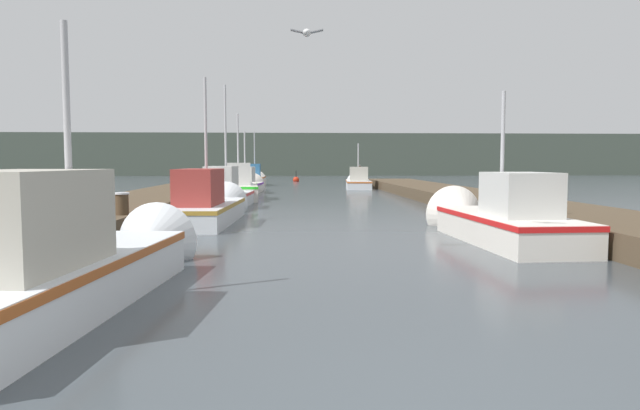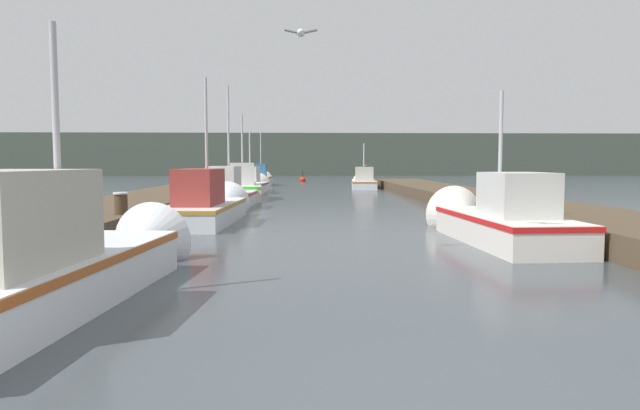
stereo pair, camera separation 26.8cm
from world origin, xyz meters
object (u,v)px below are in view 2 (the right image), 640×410
Objects in this scene: mooring_piling_0 at (121,214)px; seagull_1 at (301,33)px; channel_buoy at (303,180)px; mooring_piling_3 at (528,215)px; fishing_boat_0 at (62,259)px; fishing_boat_6 at (364,182)px; fishing_boat_2 at (210,205)px; fishing_boat_3 at (231,195)px; fishing_boat_5 at (251,185)px; mooring_piling_2 at (366,174)px; fishing_boat_1 at (492,219)px; fishing_boat_4 at (243,187)px; fishing_boat_7 at (261,179)px; mooring_piling_1 at (235,180)px.

seagull_1 is at bearing -37.70° from mooring_piling_0.
seagull_1 reaches higher than channel_buoy.
mooring_piling_3 is at bearing -148.88° from seagull_1.
fishing_boat_6 is at bearing 82.30° from fishing_boat_0.
fishing_boat_2 is at bearing 93.88° from fishing_boat_0.
fishing_boat_3 is 1.17× the size of fishing_boat_6.
fishing_boat_5 is 20.05m from mooring_piling_3.
mooring_piling_2 is 5.55m from channel_buoy.
fishing_boat_3 is (-6.72, 9.67, -0.03)m from fishing_boat_1.
fishing_boat_1 is 8.16m from mooring_piling_0.
mooring_piling_2 is (7.98, 19.22, 0.22)m from fishing_boat_4.
fishing_boat_0 is 1.11× the size of fishing_boat_6.
fishing_boat_5 is (-0.03, 9.35, 0.01)m from fishing_boat_3.
fishing_boat_3 is 18.87m from fishing_boat_7.
seagull_1 is at bearing -94.06° from fishing_boat_6.
fishing_boat_7 is at bearing 95.49° from fishing_boat_0.
mooring_piling_3 is 6.74m from seagull_1.
fishing_boat_3 reaches higher than mooring_piling_1.
channel_buoy is at bearing 91.35° from fishing_boat_0.
fishing_boat_0 is 9.83m from mooring_piling_3.
fishing_boat_3 is 25.17m from mooring_piling_2.
mooring_piling_1 is (-1.03, 28.05, 0.02)m from fishing_boat_0.
mooring_piling_2 is 33.02m from mooring_piling_3.
mooring_piling_0 is 0.93× the size of mooring_piling_1.
fishing_boat_4 reaches higher than channel_buoy.
fishing_boat_1 is 7.84m from fishing_boat_2.
fishing_boat_2 reaches higher than channel_buoy.
mooring_piling_0 is at bearing -92.09° from fishing_boat_7.
fishing_boat_7 is at bearing 85.93° from fishing_boat_4.
seagull_1 is at bearing -84.39° from fishing_boat_7.
fishing_boat_2 is 31.79m from channel_buoy.
channel_buoy is (-3.79, 35.78, -0.29)m from fishing_boat_1.
fishing_boat_2 is at bearing -89.06° from fishing_boat_7.
fishing_boat_0 is 41.12m from channel_buoy.
channel_buoy is (2.92, 26.11, -0.26)m from fishing_boat_3.
mooring_piling_0 is at bearing -104.61° from fishing_boat_6.
seagull_1 reaches higher than mooring_piling_2.
fishing_boat_6 is at bearing -96.84° from seagull_1.
fishing_boat_2 is 1.12× the size of fishing_boat_6.
fishing_boat_4 reaches higher than fishing_boat_0.
mooring_piling_0 is at bearing 172.24° from fishing_boat_1.
fishing_boat_1 is at bearing -148.53° from seagull_1.
fishing_boat_5 is 5.54× the size of mooring_piling_1.
fishing_boat_5 is (-6.74, 19.02, -0.02)m from fishing_boat_1.
fishing_boat_7 is at bearing -112.56° from channel_buoy.
fishing_boat_6 is (6.69, 4.62, -0.03)m from fishing_boat_5.
seagull_1 reaches higher than fishing_boat_5.
fishing_boat_6 is (6.61, 19.51, -0.06)m from fishing_boat_2.
mooring_piling_3 is at bearing -22.18° from fishing_boat_2.
mooring_piling_3 is (-0.25, -33.02, -0.23)m from mooring_piling_2.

